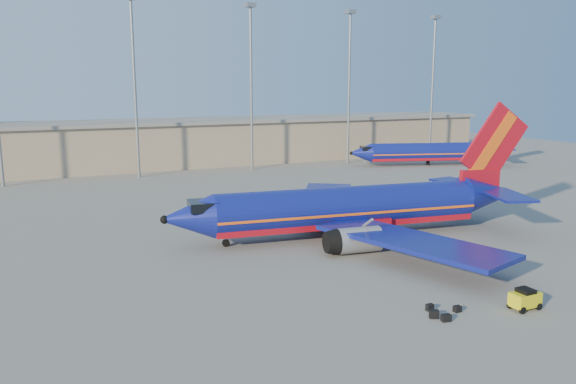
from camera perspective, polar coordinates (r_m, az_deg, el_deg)
name	(u,v)px	position (r m, az deg, el deg)	size (l,w,h in m)	color
ground	(287,243)	(53.75, -0.05, -5.19)	(220.00, 220.00, 0.00)	slate
terminal_building	(205,141)	(110.00, -8.47, 5.16)	(122.00, 16.00, 8.50)	#9D886C
light_mast_row	(195,69)	(96.62, -9.41, 12.25)	(101.60, 1.60, 28.65)	gray
aircraft_main	(355,208)	(56.05, 6.85, -1.65)	(38.65, 36.94, 13.13)	navy
aircraft_second	(433,152)	(109.56, 14.49, 3.99)	(31.74, 16.57, 11.09)	navy
baggage_tug	(525,299)	(41.32, 22.94, -9.94)	(2.01, 1.21, 1.44)	#D1C612
luggage_pile	(441,313)	(38.59, 15.31, -11.74)	(2.67, 2.24, 0.54)	black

